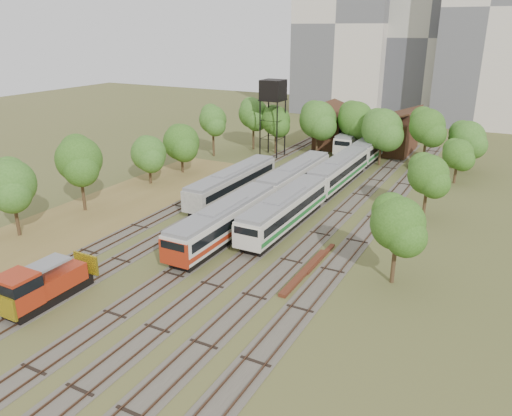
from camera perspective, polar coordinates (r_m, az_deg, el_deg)
The scene contains 18 objects.
ground at distance 41.21m, azimuth -9.84°, elevation -9.97°, with size 240.00×240.00×0.00m, color #475123.
dry_grass_patch at distance 57.82m, azimuth -19.28°, elevation -1.78°, with size 14.00×60.00×0.04m, color brown.
tracks at distance 61.16m, azimuth 3.94°, elevation 0.55°, with size 24.60×80.00×0.19m.
railcar_red_set at distance 57.26m, azimuth 0.93°, elevation 1.25°, with size 3.00×34.58×3.71m.
railcar_green_set at distance 68.63m, azimuth 9.47°, elevation 4.18°, with size 3.00×52.08×3.71m.
railcar_rear at distance 89.16m, azimuth 11.45°, elevation 7.75°, with size 3.08×16.08×3.81m.
shunter_locomotive at distance 42.14m, azimuth -23.57°, elevation -8.24°, with size 2.62×8.10×3.43m.
old_grey_coach at distance 62.63m, azimuth -2.66°, elevation 2.89°, with size 2.90×18.00×3.59m.
water_tower at distance 82.34m, azimuth 1.95°, elevation 13.10°, with size 3.59×3.59×12.41m.
rail_pile_near at distance 44.31m, azimuth 5.58°, elevation -7.26°, with size 0.63×9.52×0.32m, color #5B2B1A.
rail_pile_far at distance 47.00m, azimuth 7.35°, elevation -5.72°, with size 0.43×6.88×0.22m, color #5B2B1A.
maintenance_shed at distance 90.64m, azimuth 12.48°, elevation 8.45°, with size 16.45×11.55×7.58m.
tree_band_left at distance 63.10m, azimuth -16.55°, elevation 5.20°, with size 8.16×55.09×8.81m.
tree_band_far at distance 81.87m, azimuth 10.98°, elevation 9.45°, with size 39.59×9.97×9.20m.
tree_band_right at distance 56.32m, azimuth 19.29°, elevation 2.92°, with size 5.50×36.80×7.59m.
tower_left at distance 129.30m, azimuth 10.30°, elevation 20.02°, with size 22.00×16.00×42.00m, color beige.
tower_centre at distance 129.43m, azimuth 19.80°, elevation 17.88°, with size 20.00×18.00×36.00m, color #ADAB9D.
tower_right at distance 120.12m, azimuth 25.49°, elevation 19.97°, with size 18.00×16.00×48.00m, color beige.
Camera 1 is at (22.60, -27.76, 20.42)m, focal length 35.00 mm.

